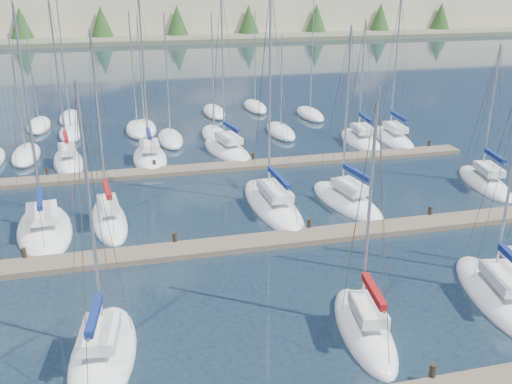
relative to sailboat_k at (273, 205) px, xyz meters
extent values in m
plane|color=#1C2B38|center=(-2.94, 38.78, -0.18)|extent=(400.00, 400.00, 0.00)
cylinder|color=#2D261C|center=(1.06, -18.32, 0.12)|extent=(0.26, 0.26, 1.10)
cube|color=#6B5E4C|center=(-2.94, -5.22, -0.03)|extent=(44.00, 1.80, 0.35)
cylinder|color=#2D261C|center=(-14.94, -4.32, 0.12)|extent=(0.26, 0.26, 1.10)
cylinder|color=#2D261C|center=(-6.94, -4.32, 0.12)|extent=(0.26, 0.26, 1.10)
cylinder|color=#2D261C|center=(1.06, -4.32, 0.12)|extent=(0.26, 0.26, 1.10)
cylinder|color=#2D261C|center=(9.06, -4.32, 0.12)|extent=(0.26, 0.26, 1.10)
cube|color=#6B5E4C|center=(-2.94, 8.78, -0.03)|extent=(44.00, 1.80, 0.35)
cylinder|color=#2D261C|center=(-14.94, 9.68, 0.12)|extent=(0.26, 0.26, 1.10)
cylinder|color=#2D261C|center=(-6.94, 9.68, 0.12)|extent=(0.26, 0.26, 1.10)
cylinder|color=#2D261C|center=(1.06, 9.68, 0.12)|extent=(0.26, 0.26, 1.10)
cylinder|color=#2D261C|center=(9.06, 9.68, 0.12)|extent=(0.26, 0.26, 1.10)
cylinder|color=#2D261C|center=(17.06, 9.68, 0.12)|extent=(0.26, 0.26, 1.10)
ellipsoid|color=white|center=(0.00, 0.03, -0.13)|extent=(3.03, 10.15, 1.60)
cube|color=silver|center=(0.01, -0.47, 1.17)|extent=(1.61, 3.57, 0.50)
cylinder|color=#9EA0A5|center=(-0.02, 0.84, 7.51)|extent=(0.14, 0.14, 13.18)
cylinder|color=#9EA0A5|center=(0.04, -1.27, 2.22)|extent=(0.23, 4.23, 0.10)
cube|color=navy|center=(0.04, -1.27, 2.34)|extent=(0.42, 3.90, 0.30)
ellipsoid|color=white|center=(15.38, 13.30, -0.13)|extent=(3.19, 8.69, 1.60)
cube|color=black|center=(15.38, 13.30, -0.13)|extent=(1.63, 4.18, 0.12)
cube|color=silver|center=(15.34, 12.88, 1.17)|extent=(1.61, 3.08, 0.50)
cylinder|color=#9EA0A5|center=(15.44, 13.98, 6.94)|extent=(0.14, 0.14, 12.06)
cylinder|color=#9EA0A5|center=(15.29, 12.20, 2.22)|extent=(0.40, 3.57, 0.10)
cube|color=navy|center=(15.29, 12.20, 2.34)|extent=(0.58, 3.30, 0.30)
ellipsoid|color=white|center=(-0.40, 13.28, -0.13)|extent=(4.25, 8.92, 1.60)
cube|color=maroon|center=(-0.40, 13.28, -0.13)|extent=(2.15, 4.30, 0.12)
cube|color=silver|center=(-0.33, 12.85, 1.17)|extent=(2.05, 3.22, 0.50)
cylinder|color=#9EA0A5|center=(-0.51, 13.95, 7.20)|extent=(0.14, 0.14, 12.57)
cylinder|color=#9EA0A5|center=(-0.21, 12.18, 2.22)|extent=(0.70, 3.56, 0.10)
cube|color=navy|center=(-0.21, 12.18, 2.34)|extent=(0.85, 3.31, 0.30)
ellipsoid|color=white|center=(16.28, 0.41, -0.13)|extent=(3.72, 7.86, 1.60)
cube|color=silver|center=(16.21, 0.04, 1.17)|extent=(1.76, 2.84, 0.50)
cylinder|color=#9EA0A5|center=(16.39, 1.00, 5.38)|extent=(0.14, 0.14, 8.93)
cylinder|color=#9EA0A5|center=(16.09, -0.55, 2.22)|extent=(0.70, 3.14, 0.10)
cube|color=navy|center=(16.09, -0.55, 2.34)|extent=(0.84, 2.92, 0.30)
ellipsoid|color=white|center=(12.22, 13.49, -0.13)|extent=(3.55, 8.22, 1.60)
cube|color=silver|center=(12.19, 13.09, 1.17)|extent=(1.80, 2.93, 0.50)
cylinder|color=#9EA0A5|center=(12.28, 14.12, 5.83)|extent=(0.14, 0.14, 9.82)
cylinder|color=#9EA0A5|center=(12.13, 12.45, 2.22)|extent=(0.41, 3.35, 0.10)
cube|color=navy|center=(12.13, 12.45, 2.34)|extent=(0.59, 3.10, 0.30)
ellipsoid|color=white|center=(-10.88, -13.67, -0.13)|extent=(3.46, 7.14, 1.60)
cube|color=black|center=(-10.88, -13.67, -0.13)|extent=(1.76, 3.44, 0.12)
cube|color=silver|center=(-10.93, -14.01, 1.17)|extent=(1.72, 2.57, 0.50)
cylinder|color=#9EA0A5|center=(-10.81, -13.13, 5.85)|extent=(0.14, 0.14, 9.87)
cylinder|color=#9EA0A5|center=(-11.00, -14.55, 2.22)|extent=(0.49, 2.87, 0.10)
cube|color=navy|center=(-11.00, -14.55, 2.34)|extent=(0.65, 2.67, 0.30)
ellipsoid|color=white|center=(-10.53, 0.09, -0.13)|extent=(2.72, 7.56, 1.60)
cube|color=silver|center=(-10.50, -0.28, 1.17)|extent=(1.37, 2.68, 0.50)
cylinder|color=#9EA0A5|center=(-10.58, 0.68, 6.16)|extent=(0.14, 0.14, 10.49)
cylinder|color=#9EA0A5|center=(-10.45, -0.87, 2.22)|extent=(0.36, 3.11, 0.10)
cube|color=maroon|center=(-10.45, -0.87, 2.34)|extent=(0.54, 2.88, 0.30)
ellipsoid|color=white|center=(5.02, -0.56, -0.13)|extent=(3.75, 8.34, 1.60)
cube|color=black|center=(5.02, -0.56, -0.13)|extent=(1.91, 4.02, 0.12)
cube|color=silver|center=(5.08, -0.96, 1.17)|extent=(1.83, 2.99, 0.50)
cylinder|color=#9EA0A5|center=(4.93, 0.08, 6.13)|extent=(0.14, 0.14, 10.43)
cylinder|color=#9EA0A5|center=(5.17, -1.59, 2.22)|extent=(0.58, 3.36, 0.10)
cube|color=navy|center=(5.17, -1.59, 2.34)|extent=(0.74, 3.12, 0.30)
ellipsoid|color=white|center=(-13.66, 13.18, -0.13)|extent=(3.17, 7.92, 1.60)
cube|color=black|center=(-13.66, 13.18, -0.13)|extent=(1.61, 3.81, 0.12)
cube|color=silver|center=(-13.61, 12.79, 1.17)|extent=(1.57, 2.82, 0.50)
cylinder|color=#9EA0A5|center=(-13.72, 13.79, 6.98)|extent=(0.14, 0.14, 12.13)
cylinder|color=#9EA0A5|center=(-13.54, 12.18, 2.22)|extent=(0.46, 3.23, 0.10)
cube|color=maroon|center=(-13.54, 12.18, 2.34)|extent=(0.63, 2.99, 0.30)
ellipsoid|color=white|center=(-7.11, 12.63, -0.13)|extent=(2.83, 7.61, 1.60)
cube|color=silver|center=(-7.11, 12.25, 1.17)|extent=(1.54, 2.67, 0.50)
cylinder|color=#9EA0A5|center=(-7.10, 13.24, 7.11)|extent=(0.14, 0.14, 12.39)
cylinder|color=#9EA0A5|center=(-7.12, 11.65, 2.22)|extent=(0.13, 3.19, 0.10)
cube|color=navy|center=(-7.12, 11.65, 2.34)|extent=(0.33, 2.93, 0.30)
ellipsoid|color=white|center=(7.28, -13.68, -0.13)|extent=(4.08, 8.40, 1.60)
cube|color=silver|center=(7.21, -14.08, 1.17)|extent=(1.94, 3.04, 0.50)
ellipsoid|color=white|center=(-14.30, -0.38, -0.13)|extent=(4.04, 8.59, 1.60)
cube|color=black|center=(-14.30, -0.38, -0.13)|extent=(2.06, 4.13, 0.12)
cube|color=silver|center=(-14.26, -0.79, 1.17)|extent=(2.04, 3.07, 0.50)
cylinder|color=#9EA0A5|center=(-14.37, 0.28, 6.93)|extent=(0.14, 0.14, 12.02)
cylinder|color=#9EA0A5|center=(-14.19, -1.45, 2.22)|extent=(0.47, 3.47, 0.10)
cube|color=navy|center=(-14.19, -1.45, 2.34)|extent=(0.64, 3.22, 0.30)
ellipsoid|color=white|center=(-0.02, -14.64, -0.13)|extent=(3.00, 6.88, 1.60)
cube|color=maroon|center=(-0.02, -14.64, -0.13)|extent=(1.52, 3.31, 0.12)
cube|color=silver|center=(-0.07, -14.97, 1.17)|extent=(1.46, 2.47, 0.50)
cylinder|color=#9EA0A5|center=(0.06, -14.11, 5.62)|extent=(0.14, 0.14, 9.40)
cylinder|color=#9EA0A5|center=(-0.14, -15.50, 2.22)|extent=(0.50, 2.78, 0.10)
cube|color=maroon|center=(-0.14, -15.50, 2.34)|extent=(0.66, 2.59, 0.30)
cylinder|color=#9EA0A5|center=(-6.89, 22.23, 5.78)|extent=(0.12, 0.12, 10.14)
ellipsoid|color=white|center=(-6.89, 22.23, 0.07)|extent=(2.20, 6.40, 1.40)
cylinder|color=#9EA0A5|center=(-7.62, 22.02, 5.96)|extent=(0.12, 0.12, 10.49)
ellipsoid|color=white|center=(-7.62, 22.02, 0.07)|extent=(2.20, 6.40, 1.40)
cylinder|color=#9EA0A5|center=(6.13, 29.31, 5.75)|extent=(0.12, 0.12, 10.06)
ellipsoid|color=white|center=(6.13, 29.31, 0.07)|extent=(2.20, 6.40, 1.40)
cylinder|color=#9EA0A5|center=(-17.17, 26.12, 5.41)|extent=(0.12, 0.12, 9.39)
ellipsoid|color=white|center=(-17.17, 26.12, 0.07)|extent=(2.20, 6.40, 1.40)
cylinder|color=#9EA0A5|center=(-17.17, 15.61, 5.36)|extent=(0.12, 0.12, 9.30)
ellipsoid|color=white|center=(-17.17, 15.61, 0.07)|extent=(2.20, 6.40, 1.40)
cylinder|color=#9EA0A5|center=(11.03, 24.19, 6.55)|extent=(0.12, 0.12, 11.68)
ellipsoid|color=white|center=(11.03, 24.19, 0.07)|extent=(2.20, 6.40, 1.40)
cylinder|color=#9EA0A5|center=(-0.64, 18.10, 5.60)|extent=(0.12, 0.12, 9.76)
ellipsoid|color=white|center=(-0.64, 18.10, 0.07)|extent=(2.20, 6.40, 1.40)
cylinder|color=#9EA0A5|center=(-14.28, 28.69, 6.69)|extent=(0.12, 0.12, 11.95)
ellipsoid|color=white|center=(-14.28, 28.69, 0.07)|extent=(2.20, 6.40, 1.40)
cylinder|color=#9EA0A5|center=(5.82, 17.84, 4.95)|extent=(0.12, 0.12, 8.46)
ellipsoid|color=white|center=(5.82, 17.84, 0.07)|extent=(2.20, 6.40, 1.40)
cylinder|color=#9EA0A5|center=(-13.85, 22.25, 4.77)|extent=(0.12, 0.12, 8.12)
ellipsoid|color=white|center=(-13.85, 22.25, 0.07)|extent=(2.20, 6.40, 1.40)
cylinder|color=#9EA0A5|center=(1.06, 27.87, 5.71)|extent=(0.12, 0.12, 10.00)
ellipsoid|color=white|center=(1.06, 27.87, 0.07)|extent=(2.20, 6.40, 1.40)
cylinder|color=#9EA0A5|center=(-4.83, 17.75, 5.98)|extent=(0.12, 0.12, 10.54)
ellipsoid|color=white|center=(-4.83, 17.75, 0.07)|extent=(2.20, 6.40, 1.40)
cube|color=#666B51|center=(-2.94, 128.78, 0.32)|extent=(400.00, 60.00, 1.00)
cube|color=beige|center=(7.06, 118.78, 4.82)|extent=(200.00, 12.00, 10.00)
cone|color=#284C1E|center=(-28.94, 111.78, 3.82)|extent=(6.00, 6.00, 8.00)
cone|color=#284C1E|center=(-10.94, 111.78, 3.82)|extent=(6.00, 6.00, 8.00)
cone|color=#284C1E|center=(7.06, 111.78, 3.82)|extent=(6.00, 6.00, 8.00)
cone|color=#284C1E|center=(25.06, 111.78, 3.82)|extent=(6.00, 6.00, 8.00)
cone|color=#284C1E|center=(43.06, 111.78, 3.82)|extent=(6.00, 6.00, 8.00)
cone|color=#284C1E|center=(61.06, 111.78, 3.82)|extent=(6.00, 6.00, 8.00)
cone|color=#284C1E|center=(79.06, 111.78, 3.82)|extent=(6.00, 6.00, 8.00)
camera|label=1|loc=(-9.58, -33.67, 14.11)|focal=40.00mm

